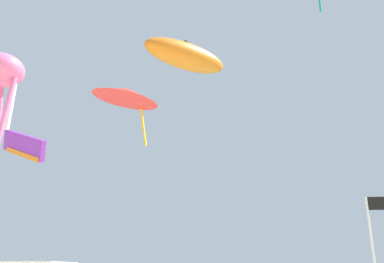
% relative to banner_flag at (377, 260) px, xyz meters
% --- Properties ---
extents(banner_flag, '(0.61, 0.06, 4.03)m').
position_rel_banner_flag_xyz_m(banner_flag, '(0.00, 0.00, 0.00)').
color(banner_flag, silver).
rests_on(banner_flag, ground).
extents(kite_octopus_pink, '(2.93, 2.93, 4.89)m').
position_rel_banner_flag_xyz_m(kite_octopus_pink, '(-14.14, 5.12, 8.38)').
color(kite_octopus_pink, pink).
extents(kite_delta_red, '(5.55, 5.52, 3.71)m').
position_rel_banner_flag_xyz_m(kite_delta_red, '(-9.89, 11.79, 10.18)').
color(kite_delta_red, red).
extents(kite_inflatable_orange, '(8.05, 7.20, 3.13)m').
position_rel_banner_flag_xyz_m(kite_inflatable_orange, '(-7.17, 21.06, 17.83)').
color(kite_inflatable_orange, orange).
extents(kite_parafoil_purple, '(4.11, 2.81, 2.87)m').
position_rel_banner_flag_xyz_m(kite_parafoil_purple, '(-16.96, 13.43, 7.51)').
color(kite_parafoil_purple, purple).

